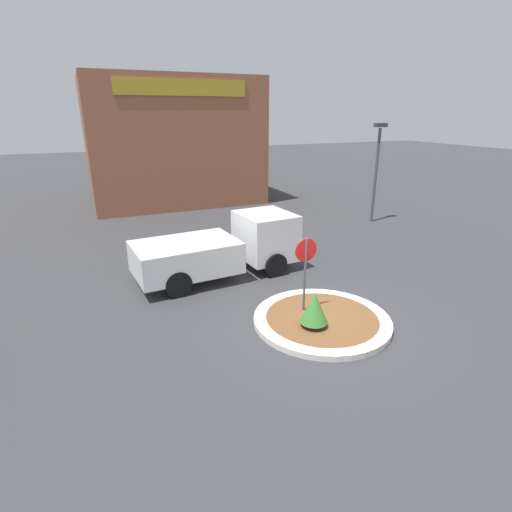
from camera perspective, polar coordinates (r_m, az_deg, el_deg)
ground_plane at (r=12.06m, az=9.33°, el=-9.33°), size 120.00×120.00×0.00m
traffic_island at (r=12.02m, az=9.36°, el=-8.98°), size 4.01×4.01×0.17m
stop_sign at (r=11.70m, az=7.07°, el=-0.98°), size 0.69×0.07×2.45m
island_shrub at (r=11.23m, az=8.34°, el=-7.32°), size 0.78×0.78×1.00m
utility_truck at (r=14.89m, az=-4.70°, el=1.20°), size 6.19×2.77×2.17m
storefront_building at (r=27.72m, az=-11.57°, el=15.68°), size 10.84×6.07×7.94m
light_pole at (r=23.03m, az=16.86°, el=12.44°), size 0.70×0.30×5.28m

